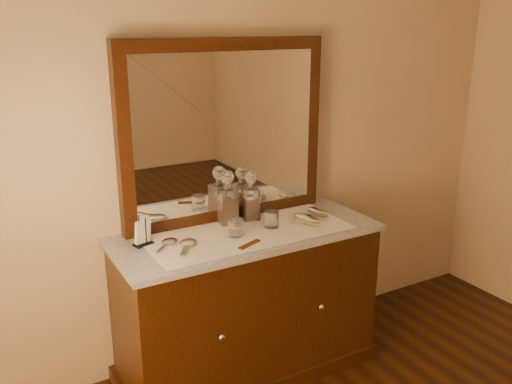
% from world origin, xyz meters
% --- Properties ---
extents(dresser_cabinet, '(1.40, 0.55, 0.82)m').
position_xyz_m(dresser_cabinet, '(0.00, 1.96, 0.41)').
color(dresser_cabinet, black).
rests_on(dresser_cabinet, floor).
extents(dresser_plinth, '(1.46, 0.59, 0.08)m').
position_xyz_m(dresser_plinth, '(0.00, 1.96, 0.04)').
color(dresser_plinth, black).
rests_on(dresser_plinth, floor).
extents(knob_left, '(0.04, 0.04, 0.04)m').
position_xyz_m(knob_left, '(-0.30, 1.67, 0.45)').
color(knob_left, silver).
rests_on(knob_left, dresser_cabinet).
extents(knob_right, '(0.04, 0.04, 0.04)m').
position_xyz_m(knob_right, '(0.30, 1.67, 0.45)').
color(knob_right, silver).
rests_on(knob_right, dresser_cabinet).
extents(marble_top, '(1.44, 0.59, 0.03)m').
position_xyz_m(marble_top, '(0.00, 1.96, 0.83)').
color(marble_top, silver).
rests_on(marble_top, dresser_cabinet).
extents(mirror_frame, '(1.20, 0.08, 1.00)m').
position_xyz_m(mirror_frame, '(0.00, 2.20, 1.35)').
color(mirror_frame, black).
rests_on(mirror_frame, marble_top).
extents(mirror_glass, '(1.06, 0.01, 0.86)m').
position_xyz_m(mirror_glass, '(0.00, 2.17, 1.35)').
color(mirror_glass, white).
rests_on(mirror_glass, marble_top).
extents(lace_runner, '(1.10, 0.45, 0.00)m').
position_xyz_m(lace_runner, '(0.00, 1.94, 0.85)').
color(lace_runner, silver).
rests_on(lace_runner, marble_top).
extents(pin_dish, '(0.11, 0.11, 0.02)m').
position_xyz_m(pin_dish, '(-0.07, 1.95, 0.86)').
color(pin_dish, white).
rests_on(pin_dish, lace_runner).
extents(comb, '(0.15, 0.08, 0.01)m').
position_xyz_m(comb, '(-0.08, 1.78, 0.86)').
color(comb, brown).
rests_on(comb, lace_runner).
extents(napkin_rack, '(0.11, 0.08, 0.15)m').
position_xyz_m(napkin_rack, '(-0.54, 2.05, 0.91)').
color(napkin_rack, black).
rests_on(napkin_rack, marble_top).
extents(decanter_left, '(0.10, 0.10, 0.31)m').
position_xyz_m(decanter_left, '(-0.04, 2.11, 0.97)').
color(decanter_left, '#9B4116').
rests_on(decanter_left, lace_runner).
extents(decanter_right, '(0.10, 0.10, 0.28)m').
position_xyz_m(decanter_right, '(0.11, 2.10, 0.96)').
color(decanter_right, '#9B4116').
rests_on(decanter_right, lace_runner).
extents(brush_near, '(0.12, 0.19, 0.05)m').
position_xyz_m(brush_near, '(0.35, 1.89, 0.88)').
color(brush_near, '#8C7A56').
rests_on(brush_near, lace_runner).
extents(brush_far, '(0.11, 0.15, 0.04)m').
position_xyz_m(brush_far, '(0.48, 1.97, 0.87)').
color(brush_far, '#8C7A56').
rests_on(brush_far, lace_runner).
extents(hand_mirror_outer, '(0.17, 0.18, 0.02)m').
position_xyz_m(hand_mirror_outer, '(-0.43, 1.99, 0.86)').
color(hand_mirror_outer, silver).
rests_on(hand_mirror_outer, lace_runner).
extents(hand_mirror_inner, '(0.17, 0.21, 0.02)m').
position_xyz_m(hand_mirror_inner, '(-0.36, 1.92, 0.86)').
color(hand_mirror_inner, silver).
rests_on(hand_mirror_inner, lace_runner).
extents(tumblers, '(0.31, 0.10, 0.09)m').
position_xyz_m(tumblers, '(0.03, 1.93, 0.90)').
color(tumblers, white).
rests_on(tumblers, lace_runner).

